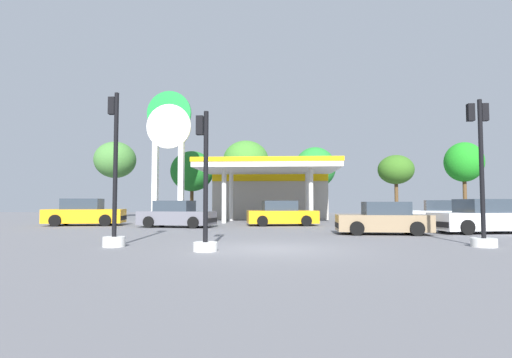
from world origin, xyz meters
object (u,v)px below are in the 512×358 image
at_px(tree_4, 396,170).
at_px(traffic_signal_1, 114,200).
at_px(car_5, 481,218).
at_px(car_0, 383,220).
at_px(car_1, 177,215).
at_px(car_4, 85,213).
at_px(tree_1, 192,171).
at_px(car_3, 446,215).
at_px(traffic_signal_2, 482,194).
at_px(tree_2, 246,161).
at_px(car_2, 282,214).
at_px(traffic_signal_0, 205,207).
at_px(tree_3, 315,168).
at_px(tree_0, 115,160).
at_px(station_pole_sign, 169,140).
at_px(tree_5, 464,162).

bearing_deg(tree_4, traffic_signal_1, -121.95).
relative_size(car_5, tree_4, 0.81).
relative_size(car_0, car_1, 0.92).
relative_size(car_4, tree_1, 0.78).
bearing_deg(car_4, tree_1, 75.19).
bearing_deg(car_3, traffic_signal_2, -106.07).
relative_size(traffic_signal_2, tree_4, 0.82).
bearing_deg(car_1, tree_1, 99.31).
relative_size(tree_1, tree_2, 0.84).
bearing_deg(car_2, tree_4, 51.10).
xyz_separation_m(car_0, car_4, (-16.62, 5.99, 0.09)).
distance_m(traffic_signal_0, tree_4, 29.38).
bearing_deg(tree_3, car_1, -118.72).
relative_size(car_2, car_4, 0.92).
bearing_deg(tree_0, tree_2, 10.34).
distance_m(car_0, car_2, 8.01).
distance_m(car_0, tree_0, 28.24).
xyz_separation_m(station_pole_sign, car_2, (9.03, -6.91, -5.77)).
distance_m(tree_3, tree_4, 7.47).
relative_size(car_4, tree_2, 0.65).
xyz_separation_m(tree_3, tree_4, (7.20, -1.93, -0.39)).
bearing_deg(traffic_signal_2, tree_4, 80.73).
height_order(traffic_signal_1, tree_1, tree_1).
height_order(traffic_signal_2, tree_2, tree_2).
height_order(car_1, traffic_signal_2, traffic_signal_2).
xyz_separation_m(car_2, tree_5, (17.13, 14.38, 4.50)).
bearing_deg(tree_0, car_1, -56.17).
xyz_separation_m(car_2, traffic_signal_2, (6.43, -11.66, 0.98)).
bearing_deg(station_pole_sign, car_0, -44.97).
relative_size(car_3, traffic_signal_2, 0.97).
distance_m(tree_2, tree_4, 14.11).
xyz_separation_m(station_pole_sign, car_3, (18.73, -7.24, -5.76)).
bearing_deg(car_2, traffic_signal_1, -113.38).
height_order(station_pole_sign, tree_1, station_pole_sign).
bearing_deg(car_4, traffic_signal_0, -52.25).
bearing_deg(traffic_signal_1, tree_3, 72.50).
bearing_deg(car_4, traffic_signal_1, -60.14).
bearing_deg(car_3, car_0, -129.45).
bearing_deg(car_0, traffic_signal_0, -134.92).
bearing_deg(car_3, traffic_signal_0, -132.40).
height_order(tree_1, tree_4, tree_1).
xyz_separation_m(car_2, tree_4, (10.44, 12.94, 3.70)).
xyz_separation_m(station_pole_sign, tree_2, (5.53, 7.81, -0.94)).
relative_size(car_3, traffic_signal_1, 0.93).
relative_size(car_1, traffic_signal_1, 0.89).
distance_m(car_2, car_3, 9.70).
distance_m(car_4, traffic_signal_2, 21.59).
xyz_separation_m(car_2, car_3, (9.69, -0.33, 0.01)).
xyz_separation_m(traffic_signal_0, traffic_signal_2, (8.66, 1.73, 0.39)).
relative_size(car_4, traffic_signal_0, 1.19).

